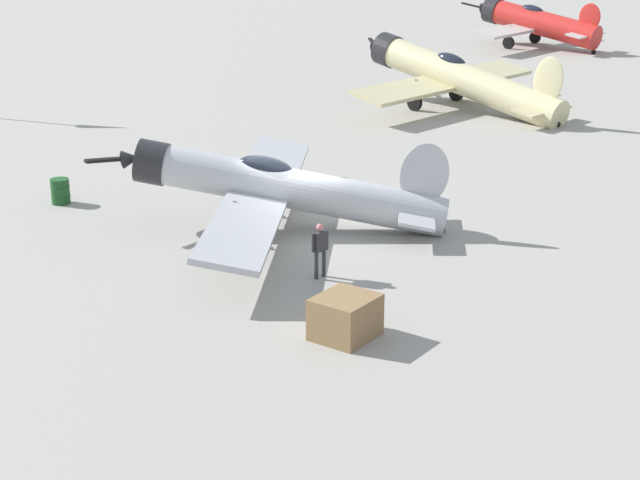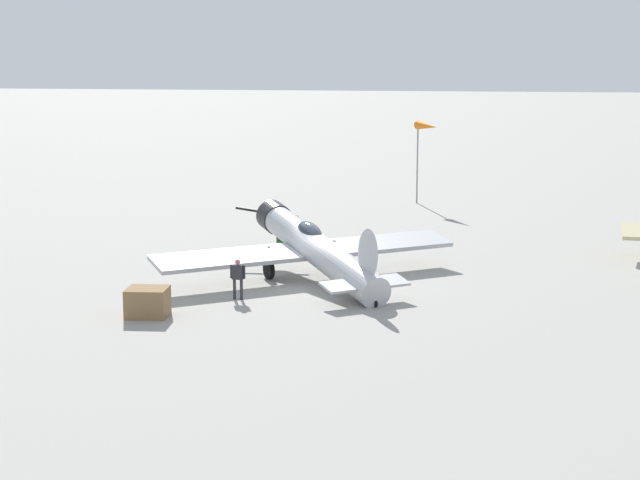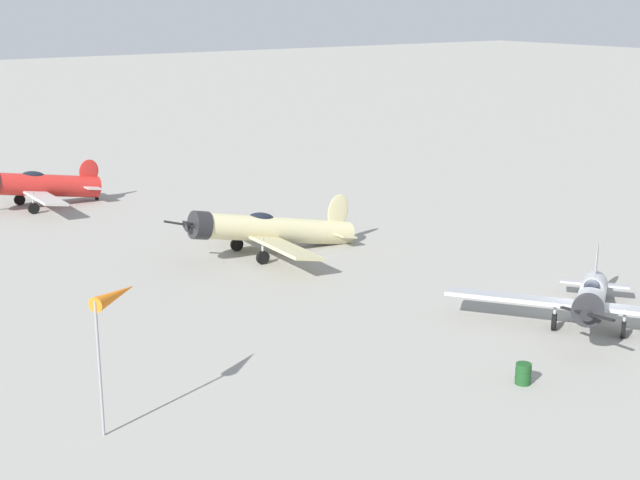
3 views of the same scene
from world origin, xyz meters
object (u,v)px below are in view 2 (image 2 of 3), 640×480
object	(u,v)px
fuel_drum	(283,237)
windsock_mast	(427,128)
equipment_crate	(148,302)
ground_crew_mechanic	(238,275)
airplane_foreground	(314,248)

from	to	relation	value
fuel_drum	windsock_mast	world-z (taller)	windsock_mast
equipment_crate	windsock_mast	bearing A→B (deg)	-105.76
windsock_mast	equipment_crate	bearing A→B (deg)	74.24
windsock_mast	fuel_drum	bearing A→B (deg)	67.46
fuel_drum	ground_crew_mechanic	bearing A→B (deg)	92.46
ground_crew_mechanic	windsock_mast	bearing A→B (deg)	173.68
equipment_crate	fuel_drum	world-z (taller)	equipment_crate
equipment_crate	windsock_mast	world-z (taller)	windsock_mast
equipment_crate	fuel_drum	xyz separation A→B (m)	(-2.10, -14.28, -0.09)
ground_crew_mechanic	fuel_drum	distance (m)	11.27
ground_crew_mechanic	fuel_drum	xyz separation A→B (m)	(0.48, -11.25, -0.52)
ground_crew_mechanic	fuel_drum	world-z (taller)	ground_crew_mechanic
fuel_drum	windsock_mast	bearing A→B (deg)	-112.54
airplane_foreground	windsock_mast	xyz separation A→B (m)	(-3.20, -22.06, 3.33)
airplane_foreground	equipment_crate	distance (m)	8.38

